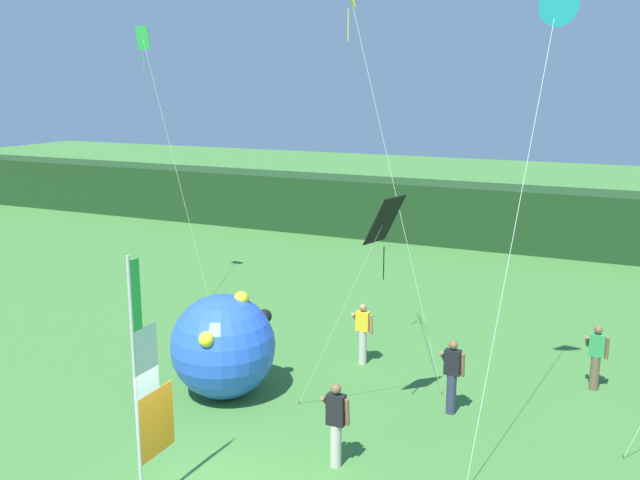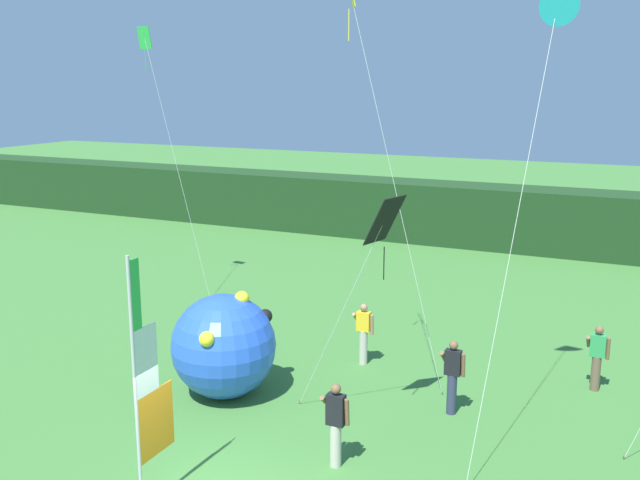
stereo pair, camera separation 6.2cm
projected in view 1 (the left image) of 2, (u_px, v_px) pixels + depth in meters
distant_treeline at (484, 216)px, 32.69m from camera, size 80.00×2.40×2.75m
banner_flag at (147, 387)px, 12.45m from camera, size 0.06×1.03×4.62m
person_near_banner at (336, 422)px, 13.94m from camera, size 0.55×0.48×1.72m
person_mid_field at (363, 332)px, 19.05m from camera, size 0.55×0.48×1.67m
person_far_left at (452, 375)px, 16.17m from camera, size 0.55×0.48×1.74m
person_far_right at (596, 356)px, 17.44m from camera, size 0.55×0.48×1.64m
inflatable_balloon at (223, 346)px, 17.03m from camera, size 2.49×2.49×2.58m
kite_cyan_delta_1 at (557, 7)px, 13.97m from camera, size 1.09×3.66×9.25m
kite_green_diamond_2 at (148, 60)px, 23.60m from camera, size 2.31×0.40×9.11m
kite_yellow_diamond_3 at (354, 12)px, 16.08m from camera, size 2.67×0.71×9.87m
kite_black_diamond_4 at (382, 226)px, 14.67m from camera, size 2.52×0.90×5.13m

